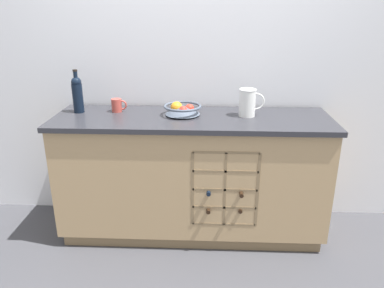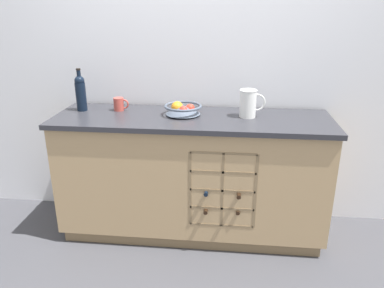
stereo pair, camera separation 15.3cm
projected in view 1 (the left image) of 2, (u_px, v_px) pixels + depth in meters
name	position (u px, v px, depth m)	size (l,w,h in m)	color
ground_plane	(192.00, 229.00, 2.96)	(14.00, 14.00, 0.00)	#424247
back_wall	(194.00, 60.00, 2.84)	(4.40, 0.06, 2.55)	white
kitchen_island	(192.00, 176.00, 2.79)	(1.96, 0.62, 0.93)	olive
fruit_bowl	(182.00, 109.00, 2.66)	(0.27, 0.27, 0.09)	#4C5666
white_pitcher	(248.00, 102.00, 2.62)	(0.18, 0.12, 0.19)	white
ceramic_mug	(117.00, 105.00, 2.75)	(0.11, 0.07, 0.10)	#B7473D
standing_wine_bottle	(77.00, 93.00, 2.70)	(0.08, 0.08, 0.31)	black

